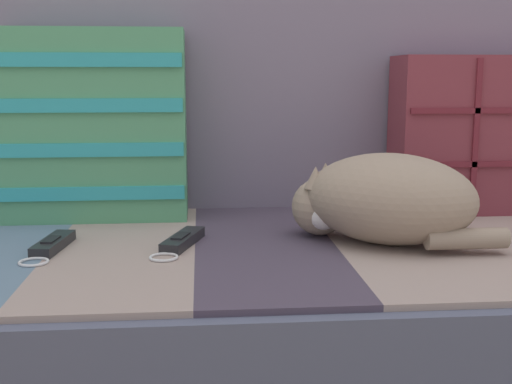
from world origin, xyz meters
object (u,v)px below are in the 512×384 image
couch (262,324)px  throw_pillow_striped (94,125)px  game_remote_near (52,245)px  game_remote_far (181,241)px  throw_pillow_quilted (495,135)px  sleeping_cat (381,200)px

couch → throw_pillow_striped: throw_pillow_striped is taller
game_remote_near → game_remote_far: same height
throw_pillow_quilted → game_remote_near: throw_pillow_quilted is taller
sleeping_cat → game_remote_near: size_ratio=1.96×
game_remote_far → throw_pillow_striped: bearing=126.3°
throw_pillow_striped → sleeping_cat: bearing=-25.4°
throw_pillow_quilted → sleeping_cat: size_ratio=1.23×
couch → throw_pillow_quilted: bearing=20.3°
sleeping_cat → game_remote_far: sleeping_cat is taller
throw_pillow_striped → sleeping_cat: 0.62m
throw_pillow_striped → game_remote_near: 0.32m
throw_pillow_striped → game_remote_near: bearing=-98.4°
throw_pillow_quilted → game_remote_far: throw_pillow_quilted is taller
sleeping_cat → game_remote_far: 0.37m
couch → game_remote_near: game_remote_near is taller
throw_pillow_striped → game_remote_far: throw_pillow_striped is taller
game_remote_near → sleeping_cat: bearing=0.1°
couch → throw_pillow_quilted: 0.67m
throw_pillow_quilted → couch: bearing=-159.7°
couch → throw_pillow_striped: size_ratio=4.74×
throw_pillow_striped → throw_pillow_quilted: bearing=0.0°
sleeping_cat → game_remote_far: (-0.36, 0.01, -0.07)m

